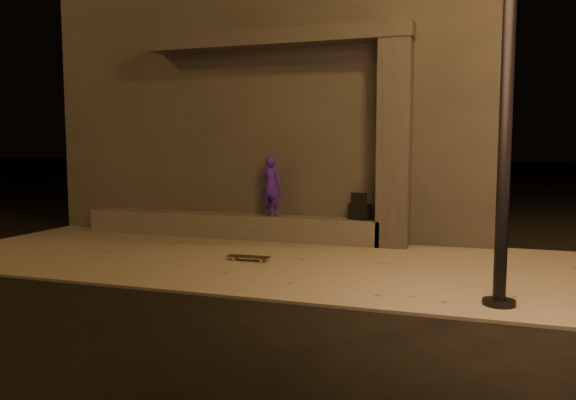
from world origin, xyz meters
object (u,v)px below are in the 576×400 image
(column, at_px, (394,144))
(skateboard, at_px, (249,257))
(backpack, at_px, (360,210))
(skateboarder, at_px, (271,186))

(column, bearing_deg, skateboard, -133.86)
(column, relative_size, backpack, 7.32)
(skateboarder, relative_size, backpack, 2.29)
(skateboarder, relative_size, skateboard, 1.67)
(skateboard, bearing_deg, skateboarder, 98.96)
(backpack, distance_m, skateboard, 2.48)
(skateboarder, distance_m, backpack, 1.74)
(skateboard, bearing_deg, backpack, 55.09)
(skateboarder, xyz_separation_m, backpack, (1.70, 0.00, -0.40))
(backpack, bearing_deg, skateboard, -103.60)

